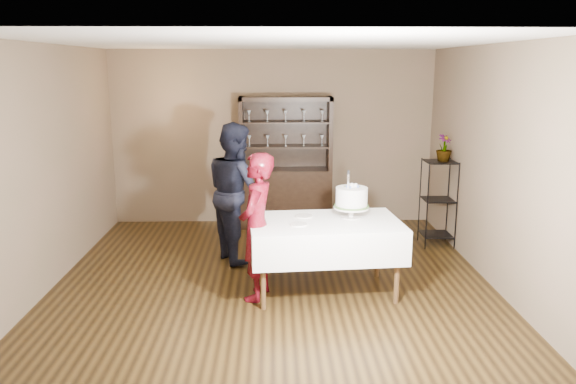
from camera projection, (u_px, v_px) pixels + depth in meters
name	position (u px, v px, depth m)	size (l,w,h in m)	color
floor	(273.00, 278.00, 6.65)	(5.00, 5.00, 0.00)	black
ceiling	(272.00, 42.00, 6.05)	(5.00, 5.00, 0.00)	white
back_wall	(273.00, 138.00, 8.79)	(5.00, 0.02, 2.70)	brown
wall_left	(49.00, 167.00, 6.29)	(0.02, 5.00, 2.70)	brown
wall_right	(491.00, 165.00, 6.41)	(0.02, 5.00, 2.70)	brown
china_hutch	(286.00, 184.00, 8.70)	(1.40, 0.48, 2.00)	black
plant_etagere	(438.00, 199.00, 7.73)	(0.42, 0.42, 1.20)	black
cake_table	(325.00, 238.00, 6.11)	(1.70, 1.13, 0.81)	silver
woman	(257.00, 227.00, 5.93)	(0.58, 0.38, 1.58)	#3D0507
man	(236.00, 192.00, 7.14)	(0.86, 0.67, 1.77)	black
cake	(352.00, 199.00, 6.14)	(0.42, 0.42, 0.54)	silver
plate_near	(298.00, 224.00, 5.91)	(0.18, 0.18, 0.01)	silver
plate_far	(304.00, 216.00, 6.23)	(0.20, 0.20, 0.01)	silver
potted_plant	(444.00, 148.00, 7.57)	(0.20, 0.20, 0.37)	#476A32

